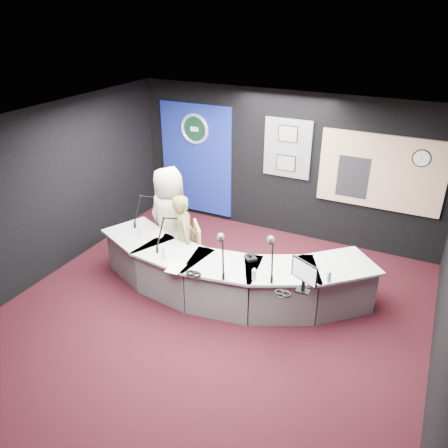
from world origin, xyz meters
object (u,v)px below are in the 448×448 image
at_px(armchair_right, 185,250).
at_px(person_man, 170,219).
at_px(broadcast_desk, 226,274).
at_px(person_woman, 184,238).
at_px(armchair_left, 171,244).

distance_m(armchair_right, person_man, 0.59).
height_order(broadcast_desk, person_woman, person_woman).
height_order(broadcast_desk, person_man, person_man).
bearing_deg(broadcast_desk, armchair_right, 170.29).
bearing_deg(armchair_left, broadcast_desk, -9.67).
height_order(armchair_left, person_man, person_man).
bearing_deg(armchair_left, person_woman, -21.74).
distance_m(broadcast_desk, person_woman, 0.91).
relative_size(armchair_left, armchair_right, 0.81).
relative_size(armchair_right, person_woman, 0.70).
xyz_separation_m(armchair_left, person_man, (0.00, 0.00, 0.49)).
relative_size(person_man, person_woman, 1.22).
height_order(armchair_right, person_woman, person_woman).
distance_m(broadcast_desk, armchair_right, 0.85).
distance_m(armchair_right, person_woman, 0.22).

